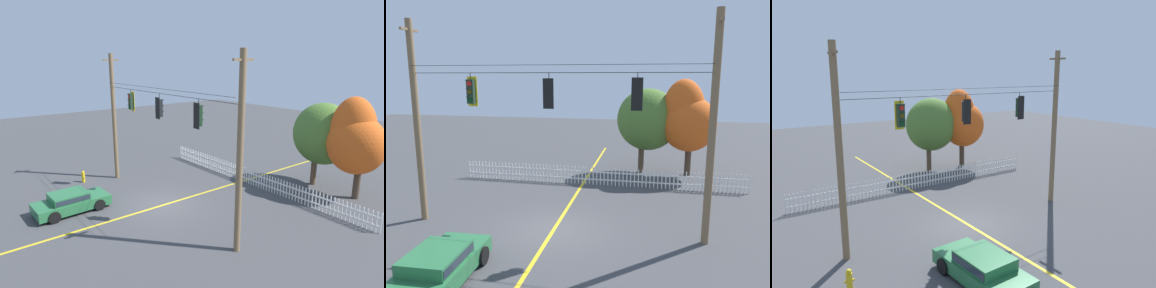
% 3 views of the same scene
% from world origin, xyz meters
% --- Properties ---
extents(ground, '(80.00, 80.00, 0.00)m').
position_xyz_m(ground, '(0.00, 0.00, 0.00)').
color(ground, '#424244').
extents(lane_centerline_stripe, '(0.16, 36.00, 0.01)m').
position_xyz_m(lane_centerline_stripe, '(0.00, 0.00, 0.00)').
color(lane_centerline_stripe, gold).
rests_on(lane_centerline_stripe, ground).
extents(signal_support_span, '(12.55, 1.10, 8.81)m').
position_xyz_m(signal_support_span, '(0.00, -0.00, 4.48)').
color(signal_support_span, brown).
rests_on(signal_support_span, ground).
extents(traffic_signal_southbound_primary, '(0.43, 0.38, 1.38)m').
position_xyz_m(traffic_signal_southbound_primary, '(-3.48, 0.01, 5.82)').
color(traffic_signal_southbound_primary, black).
extents(traffic_signal_eastbound_side, '(0.43, 0.38, 1.41)m').
position_xyz_m(traffic_signal_eastbound_side, '(-0.11, -0.01, 5.78)').
color(traffic_signal_eastbound_side, black).
extents(traffic_signal_westbound_side, '(0.43, 0.38, 1.42)m').
position_xyz_m(traffic_signal_westbound_side, '(3.35, -0.01, 5.79)').
color(traffic_signal_westbound_side, black).
extents(white_picket_fence, '(16.91, 0.06, 1.09)m').
position_xyz_m(white_picket_fence, '(0.97, 6.69, 0.55)').
color(white_picket_fence, white).
rests_on(white_picket_fence, ground).
extents(autumn_maple_near_fence, '(4.08, 3.43, 5.67)m').
position_xyz_m(autumn_maple_near_fence, '(3.69, 10.27, 3.67)').
color(autumn_maple_near_fence, brown).
rests_on(autumn_maple_near_fence, ground).
extents(autumn_maple_mid, '(3.41, 3.00, 6.30)m').
position_xyz_m(autumn_maple_mid, '(6.15, 9.67, 3.77)').
color(autumn_maple_mid, '#473828').
rests_on(autumn_maple_mid, ground).
extents(parked_car, '(2.07, 4.14, 1.15)m').
position_xyz_m(parked_car, '(-2.48, -4.55, 0.60)').
color(parked_car, '#286B3D').
rests_on(parked_car, ground).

